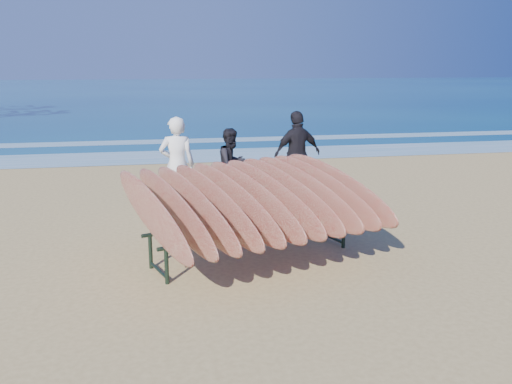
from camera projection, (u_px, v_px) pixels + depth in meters
ground at (267, 269)px, 7.72m from camera, size 120.00×120.00×0.00m
ocean at (163, 90)px, 60.26m from camera, size 160.00×160.00×0.00m
foam_near at (201, 156)px, 17.27m from camera, size 160.00×160.00×0.00m
foam_far at (193, 141)px, 20.61m from camera, size 160.00×160.00×0.00m
surfboard_rack at (252, 199)px, 7.99m from camera, size 3.96×3.84×1.47m
person_white at (177, 165)px, 10.57m from camera, size 0.72×0.50×1.88m
person_dark_a at (232, 164)px, 11.57m from camera, size 0.95×0.92×1.54m
person_dark_b at (297, 154)px, 11.78m from camera, size 1.18×0.70×1.88m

